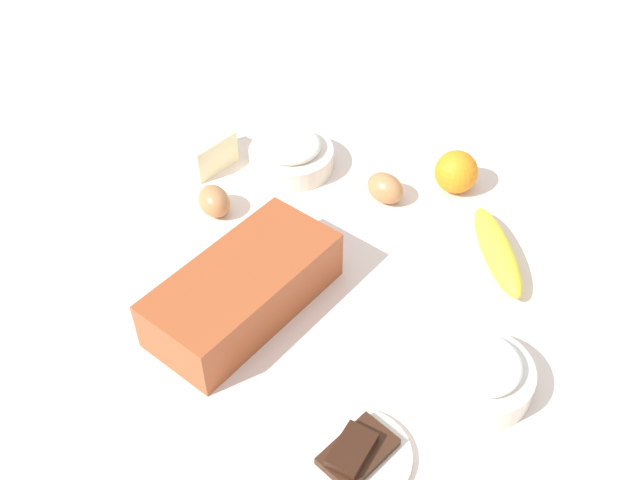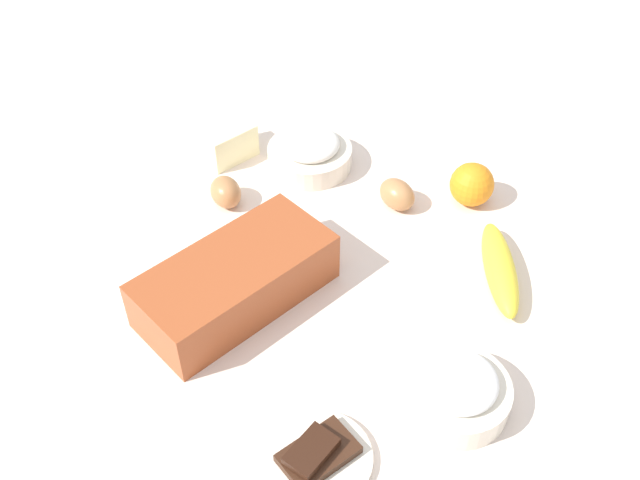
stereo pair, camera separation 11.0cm
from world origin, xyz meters
TOP-DOWN VIEW (x-y plane):
  - ground_plane at (0.00, 0.00)m, footprint 2.40×2.40m
  - loaf_pan at (0.14, -0.04)m, footprint 0.29×0.16m
  - flour_bowl at (-0.16, -0.16)m, footprint 0.15×0.15m
  - sugar_bowl at (0.09, 0.29)m, footprint 0.14×0.14m
  - banana at (-0.14, 0.23)m, footprint 0.17×0.16m
  - orange_fruit at (-0.26, 0.10)m, footprint 0.07×0.07m
  - butter_block at (-0.09, -0.29)m, footprint 0.10×0.08m
  - egg_near_butter at (-0.17, 0.02)m, footprint 0.06×0.08m
  - egg_beside_bowl at (0.00, -0.20)m, footprint 0.07×0.08m
  - chocolate_plate at (0.26, 0.22)m, footprint 0.13×0.13m

SIDE VIEW (x-z plane):
  - ground_plane at x=0.00m, z-range -0.02..0.00m
  - chocolate_plate at x=0.26m, z-range -0.01..0.03m
  - banana at x=-0.14m, z-range 0.00..0.04m
  - egg_beside_bowl at x=0.00m, z-range 0.00..0.05m
  - egg_near_butter at x=-0.17m, z-range 0.00..0.05m
  - flour_bowl at x=-0.16m, z-range 0.00..0.06m
  - sugar_bowl at x=0.09m, z-range 0.00..0.06m
  - butter_block at x=-0.09m, z-range 0.00..0.06m
  - orange_fruit at x=-0.26m, z-range 0.00..0.07m
  - loaf_pan at x=0.14m, z-range 0.00..0.08m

